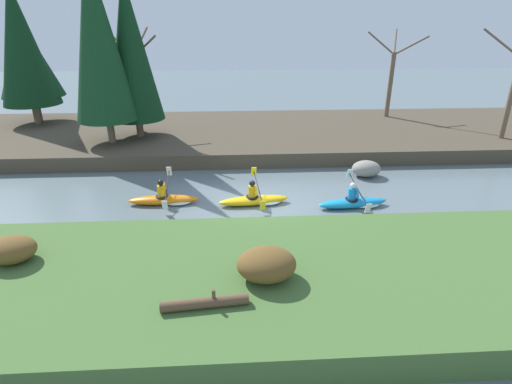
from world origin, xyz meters
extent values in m
plane|color=slate|center=(0.00, 0.00, 0.00)|extent=(90.00, 90.00, 0.00)
cube|color=#476B33|center=(0.00, -5.21, 0.39)|extent=(44.00, 5.89, 0.79)
cube|color=#4C4233|center=(0.00, 9.24, 0.37)|extent=(44.00, 9.82, 0.73)
cylinder|color=brown|center=(-13.11, 11.76, 1.52)|extent=(0.36, 0.36, 1.57)
cone|color=#0F3319|center=(-13.11, 11.76, 4.56)|extent=(3.57, 3.57, 4.52)
cylinder|color=#7A664C|center=(-13.02, 11.26, 1.32)|extent=(0.36, 0.36, 1.18)
cone|color=#0F3319|center=(-13.02, 11.26, 5.32)|extent=(3.25, 3.25, 6.82)
cylinder|color=#7A664C|center=(-7.37, 6.89, 1.33)|extent=(0.36, 0.36, 1.19)
cone|color=#143D1E|center=(-7.37, 6.89, 5.84)|extent=(3.04, 3.04, 7.84)
cylinder|color=brown|center=(-6.15, 7.97, 1.21)|extent=(0.36, 0.36, 0.95)
cone|color=#0F3319|center=(-6.15, 7.97, 5.25)|extent=(2.83, 2.83, 7.14)
cylinder|color=brown|center=(-6.32, 8.99, 2.80)|extent=(0.28, 0.28, 4.14)
cylinder|color=brown|center=(-7.03, 9.59, 5.38)|extent=(1.55, 1.32, 1.40)
cylinder|color=brown|center=(-5.56, 8.36, 5.29)|extent=(1.62, 1.39, 1.23)
cylinder|color=brown|center=(-6.02, 9.81, 5.46)|extent=(0.72, 1.74, 1.55)
cylinder|color=brown|center=(9.04, 11.90, 2.74)|extent=(0.28, 0.28, 4.02)
cylinder|color=brown|center=(8.34, 12.48, 5.24)|extent=(1.51, 1.29, 1.36)
cylinder|color=brown|center=(9.77, 11.28, 5.15)|extent=(1.58, 1.35, 1.20)
cylinder|color=brown|center=(9.33, 12.70, 5.31)|extent=(0.71, 1.70, 1.51)
cylinder|color=brown|center=(13.37, 6.46, 2.85)|extent=(0.28, 0.28, 4.24)
cylinder|color=brown|center=(12.64, 7.07, 5.49)|extent=(1.58, 1.35, 1.43)
ellipsoid|color=brown|center=(-6.90, -4.40, 1.13)|extent=(1.25, 1.04, 0.68)
ellipsoid|color=brown|center=(-0.35, -5.55, 1.18)|extent=(1.45, 1.21, 0.78)
ellipsoid|color=#1993D6|center=(3.41, -0.09, 0.17)|extent=(2.75, 0.90, 0.34)
cone|color=#1993D6|center=(4.65, 0.05, 0.19)|extent=(0.37, 0.24, 0.20)
cylinder|color=black|center=(3.36, -0.10, 0.31)|extent=(0.53, 0.53, 0.08)
cylinder|color=#1984CC|center=(3.36, -0.10, 0.56)|extent=(0.33, 0.33, 0.42)
sphere|color=white|center=(3.36, -0.10, 0.89)|extent=(0.25, 0.25, 0.23)
cylinder|color=#1984CC|center=(3.43, 0.15, 0.65)|extent=(0.11, 0.23, 0.35)
cylinder|color=#1984CC|center=(3.49, -0.33, 0.65)|extent=(0.11, 0.23, 0.35)
cylinder|color=black|center=(3.59, -0.07, 0.69)|extent=(0.25, 1.91, 0.65)
cube|color=white|center=(3.48, 0.87, 1.00)|extent=(0.22, 0.18, 0.41)
cube|color=white|center=(3.70, -1.02, 0.38)|extent=(0.22, 0.18, 0.41)
ellipsoid|color=white|center=(3.96, -0.03, 0.09)|extent=(1.17, 0.82, 0.18)
ellipsoid|color=yellow|center=(-0.35, 0.36, 0.17)|extent=(2.75, 0.93, 0.34)
cone|color=yellow|center=(0.88, 0.51, 0.19)|extent=(0.37, 0.24, 0.20)
cylinder|color=black|center=(-0.40, 0.36, 0.31)|extent=(0.54, 0.54, 0.08)
cylinder|color=yellow|center=(-0.40, 0.36, 0.56)|extent=(0.33, 0.33, 0.42)
sphere|color=black|center=(-0.40, 0.36, 0.89)|extent=(0.26, 0.26, 0.23)
cylinder|color=yellow|center=(-0.33, 0.61, 0.65)|extent=(0.12, 0.23, 0.35)
cylinder|color=yellow|center=(-0.27, 0.13, 0.65)|extent=(0.12, 0.23, 0.35)
cylinder|color=black|center=(-0.17, 0.38, 0.69)|extent=(0.27, 1.90, 0.65)
cube|color=yellow|center=(-0.29, 1.33, 1.00)|extent=(0.22, 0.18, 0.41)
cube|color=yellow|center=(-0.05, -0.56, 0.38)|extent=(0.22, 0.18, 0.41)
ellipsoid|color=white|center=(0.20, 0.43, 0.09)|extent=(1.18, 0.83, 0.18)
ellipsoid|color=orange|center=(-3.84, 0.62, 0.17)|extent=(2.72, 0.68, 0.34)
cone|color=orange|center=(-2.60, 0.66, 0.19)|extent=(0.36, 0.21, 0.20)
cylinder|color=black|center=(-3.89, 0.62, 0.31)|extent=(0.49, 0.49, 0.08)
cylinder|color=yellow|center=(-3.89, 0.62, 0.56)|extent=(0.31, 0.31, 0.42)
sphere|color=black|center=(-3.89, 0.62, 0.89)|extent=(0.24, 0.24, 0.23)
cylinder|color=yellow|center=(-3.80, 0.86, 0.65)|extent=(0.10, 0.23, 0.35)
cylinder|color=yellow|center=(-3.78, 0.38, 0.65)|extent=(0.10, 0.23, 0.35)
cylinder|color=black|center=(-3.66, 0.62, 0.69)|extent=(0.09, 1.91, 0.65)
cube|color=white|center=(-3.69, 1.58, 1.00)|extent=(0.20, 0.16, 0.41)
cube|color=white|center=(-3.63, -0.33, 0.38)|extent=(0.20, 0.16, 0.41)
ellipsoid|color=white|center=(-3.29, 0.64, 0.09)|extent=(1.12, 0.73, 0.18)
ellipsoid|color=gray|center=(4.93, 3.07, 0.37)|extent=(1.31, 1.02, 0.74)
cylinder|color=brown|center=(-1.79, -6.56, 0.91)|extent=(1.94, 0.43, 0.24)
cylinder|color=brown|center=(-1.59, -6.54, 1.13)|extent=(0.08, 0.08, 0.20)
camera|label=1|loc=(-1.09, -13.65, 6.61)|focal=28.00mm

